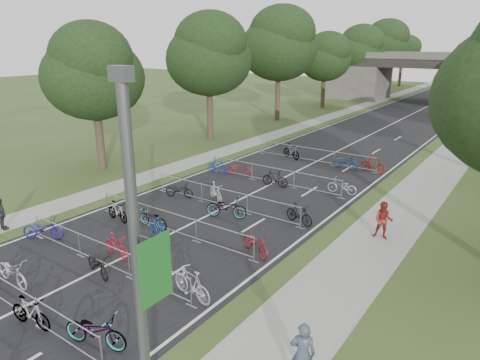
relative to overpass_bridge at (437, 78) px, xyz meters
The scene contains 43 objects.
road 15.41m from the overpass_bridge, 90.00° to the right, with size 11.00×140.00×0.01m, color black.
sidewalk_left 17.14m from the overpass_bridge, 116.57° to the right, with size 2.00×140.00×0.01m, color gray.
lane_markings 15.41m from the overpass_bridge, 90.00° to the right, with size 0.12×140.00×0.00m, color silver.
overpass_bridge is the anchor object (origin of this frame).
lamppost 63.55m from the overpass_bridge, 82.47° to the right, with size 0.61×0.65×8.21m.
tree_left_0 50.47m from the overpass_bridge, 103.07° to the right, with size 6.72×6.72×10.25m.
tree_left_1 38.97m from the overpass_bridge, 107.08° to the right, with size 7.56×7.56×11.53m.
tree_left_2 27.92m from the overpass_bridge, 114.44° to the right, with size 8.40×8.40×12.81m.
tree_left_3 17.59m from the overpass_bridge, 131.07° to the right, with size 6.72×6.72×10.25m.
tree_left_4 12.05m from the overpass_bridge, behind, with size 7.56×7.56×11.53m.
tree_left_5 16.44m from the overpass_bridge, 136.20° to the left, with size 8.40×8.40×12.81m.
tree_left_6 25.77m from the overpass_bridge, 116.43° to the left, with size 6.72×6.72×10.25m.
barrier_row_1 61.47m from the overpass_bridge, 90.00° to the right, with size 9.70×0.08×1.10m.
barrier_row_2 57.88m from the overpass_bridge, 90.00° to the right, with size 9.70×0.08×1.10m.
barrier_row_3 54.08m from the overpass_bridge, 90.00° to the right, with size 9.70×0.08×1.10m.
barrier_row_4 50.09m from the overpass_bridge, 90.00° to the right, with size 9.70×0.08×1.10m.
barrier_row_5 45.10m from the overpass_bridge, 90.00° to the right, with size 9.70×0.08×1.10m.
barrier_row_6 39.11m from the overpass_bridge, 90.00° to the right, with size 9.70×0.08×1.10m.
bike_5 60.63m from the overpass_bridge, 91.55° to the right, with size 0.69×1.98×1.04m, color #A6A5AD.
bike_6 61.58m from the overpass_bridge, 88.84° to the right, with size 0.48×1.70×1.02m, color #9C9EA3.
bike_7 61.06m from the overpass_bridge, 86.57° to the right, with size 0.72×2.07×1.09m, color #9C9EA3.
bike_8 57.97m from the overpass_bridge, 94.26° to the right, with size 0.67×1.91×1.00m, color navy.
bike_9 57.03m from the overpass_bridge, 90.23° to the right, with size 0.47×1.67×1.00m, color maroon.
bike_10 58.40m from the overpass_bridge, 89.66° to the right, with size 0.59×1.68×0.89m, color black.
bike_11 57.65m from the overpass_bridge, 85.72° to the right, with size 0.54×1.91×1.15m, color #A7A6AE.
bike_12 54.64m from the overpass_bridge, 93.37° to the right, with size 0.47×1.66×1.00m, color #9C9EA3.
bike_13 54.12m from the overpass_bridge, 91.26° to the right, with size 0.62×1.77×0.93m, color #9C9EA3.
bike_14 54.92m from the overpass_bridge, 89.92° to the right, with size 0.47×1.65×0.99m, color navy.
bike_15 53.67m from the overpass_bridge, 85.40° to the right, with size 0.66×1.89×0.99m, color maroon.
bike_16 50.38m from the overpass_bridge, 93.47° to the right, with size 0.59×1.68×0.88m, color black.
bike_17 49.60m from the overpass_bridge, 91.08° to the right, with size 0.50×1.78×1.07m, color #A1A2A8.
bike_18 51.10m from the overpass_bridge, 88.94° to the right, with size 0.73×2.11×1.11m, color #9C9EA3.
bike_19 49.83m from the overpass_bridge, 85.04° to the right, with size 0.48×1.69×1.02m, color black.
bike_20 45.46m from the overpass_bridge, 95.31° to the right, with size 0.47×1.66×1.00m, color navy.
bike_21 44.92m from the overpass_bridge, 93.49° to the right, with size 0.60×1.73×0.91m, color maroon.
bike_22 45.47m from the overpass_bridge, 89.46° to the right, with size 0.48×1.71×1.03m, color black.
bike_23 44.55m from the overpass_bridge, 84.45° to the right, with size 0.61×1.74×0.92m, color #9D9DA4.
bike_25 39.13m from the overpass_bridge, 92.88° to the right, with size 0.52×1.85×1.11m, color #9C9EA3.
bike_26 39.36m from the overpass_bridge, 86.45° to the right, with size 0.66×1.89×0.99m, color #1A4A8F.
bike_27 39.20m from the overpass_bridge, 83.68° to the right, with size 0.53×1.86×1.12m, color #9F2417.
pedestrian_a 59.46m from the overpass_bridge, 81.09° to the right, with size 0.66×0.43×1.81m, color #363F51.
pedestrian_b 49.58m from the overpass_bridge, 80.54° to the right, with size 0.84×0.66×1.74m, color maroon.
pedestrian_c 58.76m from the overpass_bridge, 96.65° to the right, with size 0.93×0.39×1.58m, color #28272A.
Camera 1 is at (13.11, -1.96, 8.52)m, focal length 32.00 mm.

